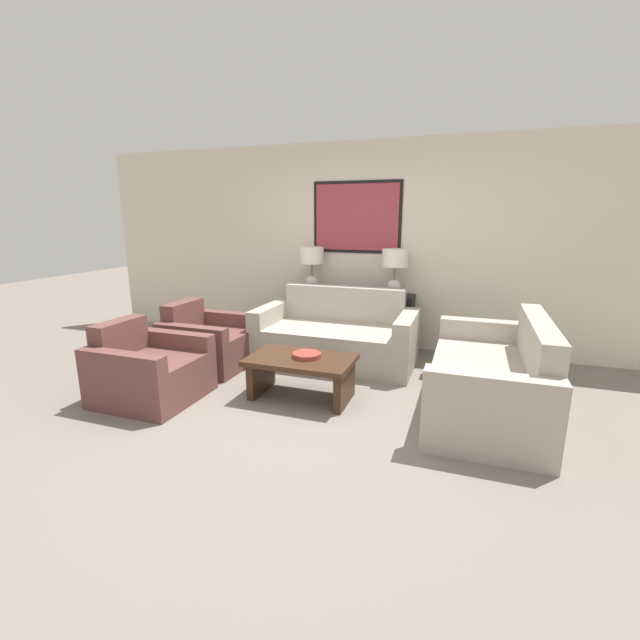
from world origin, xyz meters
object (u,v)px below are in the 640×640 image
(coffee_table, at_px, (301,369))
(couch_by_side, at_px, (492,380))
(armchair_near_back_wall, at_px, (208,343))
(table_lamp_right, at_px, (395,263))
(couch_by_back_wall, at_px, (336,338))
(armchair_near_camera, at_px, (149,371))
(table_lamp_left, at_px, (312,260))
(decorative_bowl, at_px, (307,355))
(console_table, at_px, (351,320))

(coffee_table, bearing_deg, couch_by_side, 9.51)
(armchair_near_back_wall, bearing_deg, table_lamp_right, 33.90)
(armchair_near_back_wall, bearing_deg, coffee_table, -19.73)
(couch_by_back_wall, bearing_deg, table_lamp_right, 49.71)
(table_lamp_right, relative_size, armchair_near_back_wall, 0.66)
(table_lamp_right, relative_size, couch_by_back_wall, 0.31)
(armchair_near_camera, bearing_deg, coffee_table, 19.73)
(table_lamp_right, distance_m, couch_by_side, 2.07)
(table_lamp_left, xyz_separation_m, coffee_table, (0.56, -1.78, -0.85))
(table_lamp_right, bearing_deg, coffee_table, -107.23)
(couch_by_back_wall, bearing_deg, decorative_bowl, -87.36)
(table_lamp_right, distance_m, armchair_near_back_wall, 2.47)
(couch_by_side, height_order, armchair_near_camera, couch_by_side)
(armchair_near_back_wall, bearing_deg, couch_by_side, -3.82)
(console_table, distance_m, armchair_near_camera, 2.66)
(console_table, distance_m, coffee_table, 1.79)
(console_table, bearing_deg, decorative_bowl, -88.34)
(table_lamp_right, height_order, coffee_table, table_lamp_right)
(console_table, relative_size, decorative_bowl, 6.03)
(table_lamp_left, height_order, couch_by_back_wall, table_lamp_left)
(couch_by_back_wall, xyz_separation_m, armchair_near_camera, (-1.37, -1.62, -0.03))
(coffee_table, relative_size, armchair_near_back_wall, 1.14)
(couch_by_back_wall, relative_size, decorative_bowl, 6.88)
(couch_by_back_wall, distance_m, armchair_near_camera, 2.12)
(coffee_table, distance_m, armchair_near_back_wall, 1.46)
(table_lamp_right, bearing_deg, couch_by_back_wall, -130.29)
(console_table, relative_size, table_lamp_left, 2.81)
(table_lamp_right, distance_m, coffee_table, 2.05)
(couch_by_back_wall, bearing_deg, armchair_near_camera, -130.18)
(decorative_bowl, bearing_deg, armchair_near_back_wall, 161.71)
(couch_by_side, relative_size, coffee_table, 1.87)
(couch_by_side, bearing_deg, armchair_near_back_wall, 176.18)
(coffee_table, bearing_deg, couch_by_back_wall, 90.16)
(couch_by_back_wall, height_order, armchair_near_camera, couch_by_back_wall)
(couch_by_side, relative_size, armchair_near_back_wall, 2.12)
(couch_by_back_wall, bearing_deg, coffee_table, -89.84)
(table_lamp_left, bearing_deg, couch_by_side, -33.46)
(armchair_near_camera, bearing_deg, couch_by_back_wall, 49.82)
(couch_by_back_wall, relative_size, coffee_table, 1.87)
(table_lamp_right, height_order, armchair_near_back_wall, table_lamp_right)
(couch_by_side, distance_m, armchair_near_back_wall, 3.08)
(console_table, height_order, decorative_bowl, console_table)
(table_lamp_right, relative_size, decorative_bowl, 2.14)
(armchair_near_back_wall, distance_m, armchair_near_camera, 0.98)
(armchair_near_back_wall, xyz_separation_m, armchair_near_camera, (0.00, -0.98, 0.00))
(table_lamp_left, height_order, coffee_table, table_lamp_left)
(table_lamp_right, distance_m, armchair_near_camera, 3.10)
(table_lamp_left, relative_size, armchair_near_back_wall, 0.66)
(table_lamp_right, height_order, couch_by_back_wall, table_lamp_right)
(console_table, relative_size, couch_by_back_wall, 0.88)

